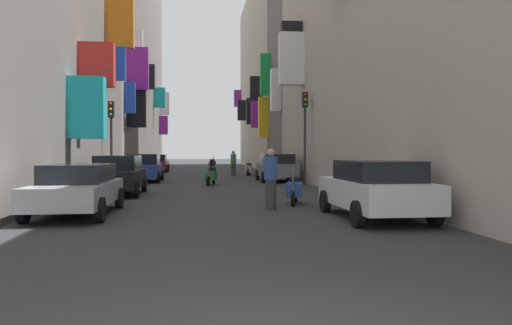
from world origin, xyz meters
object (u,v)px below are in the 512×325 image
(parked_car_silver, at_px, (78,188))
(parked_car_blue, at_px, (144,167))
(parked_car_white, at_px, (375,188))
(scooter_black, at_px, (213,163))
(traffic_light_near_corner, at_px, (111,128))
(pedestrian_near_left, at_px, (233,163))
(pedestrian_crossing, at_px, (271,179))
(scooter_silver, at_px, (249,169))
(parked_car_black, at_px, (118,174))
(parked_car_red, at_px, (156,163))
(scooter_blue, at_px, (294,189))
(scooter_green, at_px, (211,176))
(traffic_light_far_corner, at_px, (305,122))
(parked_car_grey, at_px, (277,167))

(parked_car_silver, height_order, parked_car_blue, parked_car_blue)
(parked_car_white, distance_m, scooter_black, 38.49)
(traffic_light_near_corner, bearing_deg, pedestrian_near_left, 56.09)
(pedestrian_crossing, distance_m, pedestrian_near_left, 19.13)
(parked_car_white, height_order, scooter_silver, parked_car_white)
(parked_car_black, bearing_deg, parked_car_red, 90.65)
(scooter_blue, distance_m, pedestrian_crossing, 1.76)
(parked_car_silver, xyz_separation_m, scooter_black, (4.71, 36.73, -0.25))
(scooter_blue, distance_m, scooter_green, 9.42)
(parked_car_red, xyz_separation_m, pedestrian_crossing, (5.36, -26.20, 0.14))
(parked_car_red, height_order, pedestrian_crossing, pedestrian_crossing)
(scooter_green, bearing_deg, pedestrian_crossing, -82.38)
(parked_car_black, xyz_separation_m, scooter_blue, (6.09, -4.01, -0.32))
(scooter_blue, bearing_deg, parked_car_blue, 115.87)
(scooter_green, distance_m, traffic_light_near_corner, 5.25)
(scooter_silver, bearing_deg, scooter_black, 96.44)
(parked_car_blue, bearing_deg, pedestrian_crossing, -69.98)
(parked_car_white, distance_m, pedestrian_crossing, 3.19)
(parked_car_white, xyz_separation_m, pedestrian_crossing, (-2.28, 2.22, 0.11))
(parked_car_black, height_order, scooter_silver, parked_car_black)
(parked_car_black, height_order, parked_car_blue, parked_car_blue)
(parked_car_red, height_order, scooter_silver, parked_car_red)
(scooter_green, bearing_deg, scooter_blue, -75.37)
(parked_car_white, xyz_separation_m, traffic_light_far_corner, (0.89, 11.98, 2.32))
(pedestrian_crossing, bearing_deg, traffic_light_near_corner, 122.22)
(parked_car_silver, height_order, traffic_light_far_corner, traffic_light_far_corner)
(scooter_green, xyz_separation_m, traffic_light_near_corner, (-4.65, -0.91, 2.27))
(pedestrian_crossing, relative_size, traffic_light_near_corner, 0.44)
(scooter_green, height_order, pedestrian_crossing, pedestrian_crossing)
(scooter_green, height_order, scooter_black, same)
(scooter_silver, bearing_deg, pedestrian_crossing, -94.14)
(parked_car_silver, height_order, traffic_light_near_corner, traffic_light_near_corner)
(parked_car_red, distance_m, pedestrian_crossing, 26.75)
(parked_car_silver, relative_size, scooter_green, 2.23)
(parked_car_black, relative_size, parked_car_blue, 0.97)
(parked_car_white, xyz_separation_m, scooter_black, (-2.80, 38.39, -0.30))
(parked_car_white, bearing_deg, pedestrian_near_left, 95.20)
(parked_car_black, bearing_deg, parked_car_grey, 45.19)
(scooter_silver, bearing_deg, parked_car_white, -87.63)
(parked_car_white, xyz_separation_m, parked_car_red, (-7.64, 28.43, -0.03))
(parked_car_blue, xyz_separation_m, pedestrian_crossing, (4.99, -13.70, 0.09))
(parked_car_blue, distance_m, scooter_black, 22.91)
(parked_car_blue, distance_m, traffic_light_near_corner, 4.65)
(parked_car_blue, relative_size, pedestrian_near_left, 2.52)
(scooter_black, height_order, scooter_silver, same)
(parked_car_grey, xyz_separation_m, parked_car_blue, (-7.27, 0.84, -0.00))
(parked_car_white, distance_m, traffic_light_near_corner, 14.61)
(scooter_blue, height_order, pedestrian_near_left, pedestrian_near_left)
(scooter_blue, height_order, scooter_silver, same)
(pedestrian_crossing, bearing_deg, scooter_blue, 55.31)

